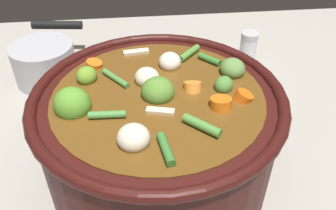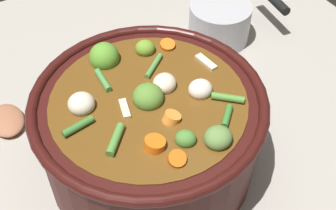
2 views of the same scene
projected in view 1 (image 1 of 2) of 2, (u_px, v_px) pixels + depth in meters
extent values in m
plane|color=#9E998E|center=(159.00, 170.00, 0.53)|extent=(1.10, 1.10, 0.00)
cylinder|color=#38110F|center=(159.00, 136.00, 0.49)|extent=(0.31, 0.31, 0.14)
torus|color=#38110F|center=(158.00, 96.00, 0.44)|extent=(0.32, 0.32, 0.02)
cylinder|color=brown|center=(159.00, 133.00, 0.48)|extent=(0.27, 0.27, 0.13)
ellipsoid|color=#578632|center=(155.00, 93.00, 0.44)|extent=(0.05, 0.05, 0.04)
ellipsoid|color=olive|center=(87.00, 76.00, 0.47)|extent=(0.04, 0.04, 0.03)
ellipsoid|color=#58952E|center=(72.00, 105.00, 0.42)|extent=(0.06, 0.06, 0.04)
ellipsoid|color=#608642|center=(232.00, 69.00, 0.48)|extent=(0.04, 0.04, 0.03)
ellipsoid|color=#4C8335|center=(224.00, 85.00, 0.45)|extent=(0.03, 0.04, 0.02)
cylinder|color=orange|center=(94.00, 65.00, 0.50)|extent=(0.03, 0.02, 0.02)
cylinder|color=orange|center=(192.00, 87.00, 0.45)|extent=(0.02, 0.03, 0.02)
cylinder|color=orange|center=(221.00, 105.00, 0.42)|extent=(0.03, 0.03, 0.02)
cylinder|color=#E05F12|center=(243.00, 97.00, 0.44)|extent=(0.03, 0.02, 0.02)
ellipsoid|color=beige|center=(133.00, 138.00, 0.37)|extent=(0.04, 0.04, 0.03)
ellipsoid|color=beige|center=(170.00, 62.00, 0.49)|extent=(0.04, 0.04, 0.03)
ellipsoid|color=beige|center=(147.00, 78.00, 0.46)|extent=(0.05, 0.05, 0.03)
cylinder|color=#38772E|center=(209.00, 59.00, 0.50)|extent=(0.03, 0.03, 0.01)
cylinder|color=#498C41|center=(107.00, 115.00, 0.41)|extent=(0.04, 0.01, 0.01)
cylinder|color=#397630|center=(166.00, 149.00, 0.36)|extent=(0.02, 0.04, 0.01)
cylinder|color=#4F8C39|center=(202.00, 125.00, 0.39)|extent=(0.04, 0.04, 0.01)
cylinder|color=#4E8A40|center=(116.00, 78.00, 0.47)|extent=(0.04, 0.04, 0.01)
cylinder|color=#518A37|center=(189.00, 53.00, 0.52)|extent=(0.04, 0.04, 0.01)
cube|color=beige|center=(136.00, 52.00, 0.52)|extent=(0.04, 0.02, 0.01)
cube|color=beige|center=(158.00, 111.00, 0.41)|extent=(0.03, 0.02, 0.01)
cylinder|color=silver|center=(248.00, 51.00, 0.75)|extent=(0.04, 0.04, 0.06)
cylinder|color=#B7B7BC|center=(250.00, 36.00, 0.73)|extent=(0.04, 0.04, 0.01)
cylinder|color=#ADADB2|center=(45.00, 63.00, 0.70)|extent=(0.12, 0.12, 0.08)
cylinder|color=black|center=(57.00, 25.00, 0.77)|extent=(0.11, 0.03, 0.02)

